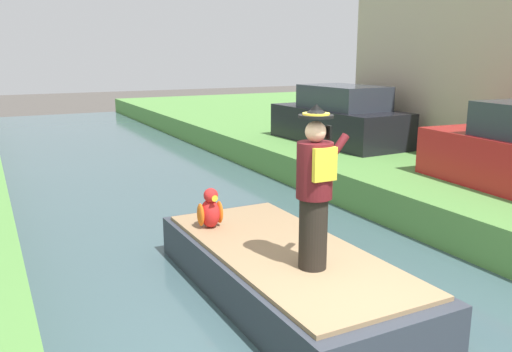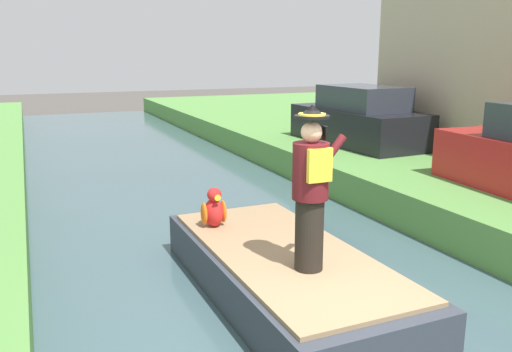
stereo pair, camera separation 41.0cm
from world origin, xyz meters
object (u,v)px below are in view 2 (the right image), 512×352
Objects in this scene: boat at (284,273)px; parked_car_dark at (358,120)px; person_pirate at (311,189)px; parrot_plush at (214,210)px.

parked_car_dark reaches higher than boat.
boat is at bearing -130.33° from parked_car_dark.
boat is 1.40m from person_pirate.
parrot_plush is 0.14× the size of parked_car_dark.
person_pirate is 0.45× the size of parked_car_dark.
parked_car_dark is at bearing 40.65° from parrot_plush.
person_pirate is 8.43m from parked_car_dark.
parked_car_dark is (5.12, 6.03, 0.99)m from boat.
parrot_plush is at bearing 112.91° from boat.
parrot_plush reaches higher than boat.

